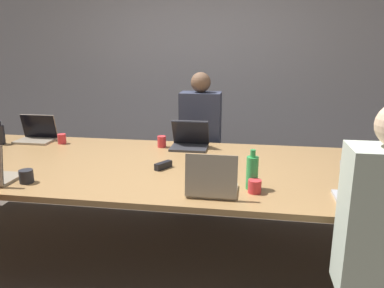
{
  "coord_description": "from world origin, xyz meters",
  "views": [
    {
      "loc": [
        0.67,
        -2.68,
        1.62
      ],
      "look_at": [
        0.22,
        0.1,
        0.88
      ],
      "focal_mm": 35.0,
      "sensor_mm": 36.0,
      "label": 1
    }
  ],
  "objects_px": {
    "bottle_near_midright": "(252,172)",
    "laptop_near_right": "(365,193)",
    "laptop_far_center": "(190,140)",
    "laptop_far_left": "(37,134)",
    "laptop_near_midright": "(212,183)",
    "bottle_far_left": "(0,134)",
    "cup_near_left": "(26,176)",
    "person_far_center": "(200,143)",
    "person_near_right": "(382,250)",
    "cup_near_midright": "(255,186)",
    "cup_far_left": "(62,139)",
    "stapler": "(163,165)",
    "cup_far_center": "(162,142)"
  },
  "relations": [
    {
      "from": "cup_near_midright",
      "to": "bottle_near_midright",
      "type": "bearing_deg",
      "value": 105.83
    },
    {
      "from": "laptop_far_center",
      "to": "stapler",
      "type": "height_order",
      "value": "laptop_far_center"
    },
    {
      "from": "laptop_near_right",
      "to": "bottle_far_left",
      "type": "bearing_deg",
      "value": -17.25
    },
    {
      "from": "cup_far_center",
      "to": "cup_near_left",
      "type": "bearing_deg",
      "value": -123.2
    },
    {
      "from": "laptop_near_midright",
      "to": "laptop_far_left",
      "type": "bearing_deg",
      "value": -31.0
    },
    {
      "from": "laptop_far_left",
      "to": "laptop_far_center",
      "type": "bearing_deg",
      "value": -0.71
    },
    {
      "from": "cup_far_center",
      "to": "cup_near_left",
      "type": "relative_size",
      "value": 1.1
    },
    {
      "from": "cup_far_center",
      "to": "cup_near_left",
      "type": "xyz_separation_m",
      "value": [
        -0.68,
        -1.04,
        -0.01
      ]
    },
    {
      "from": "laptop_far_left",
      "to": "cup_far_center",
      "type": "distance_m",
      "value": 1.24
    },
    {
      "from": "cup_far_left",
      "to": "cup_near_left",
      "type": "xyz_separation_m",
      "value": [
        0.28,
        -1.01,
        -0.0
      ]
    },
    {
      "from": "bottle_near_midright",
      "to": "cup_near_left",
      "type": "bearing_deg",
      "value": -175.05
    },
    {
      "from": "cup_near_left",
      "to": "cup_far_center",
      "type": "bearing_deg",
      "value": 56.8
    },
    {
      "from": "bottle_far_left",
      "to": "stapler",
      "type": "distance_m",
      "value": 1.73
    },
    {
      "from": "cup_near_midright",
      "to": "stapler",
      "type": "distance_m",
      "value": 0.77
    },
    {
      "from": "person_far_center",
      "to": "person_near_right",
      "type": "height_order",
      "value": "person_near_right"
    },
    {
      "from": "bottle_far_left",
      "to": "cup_far_center",
      "type": "relative_size",
      "value": 2.14
    },
    {
      "from": "bottle_far_left",
      "to": "laptop_near_midright",
      "type": "distance_m",
      "value": 2.28
    },
    {
      "from": "laptop_far_center",
      "to": "person_near_right",
      "type": "relative_size",
      "value": 0.24
    },
    {
      "from": "bottle_near_midright",
      "to": "stapler",
      "type": "relative_size",
      "value": 1.72
    },
    {
      "from": "laptop_near_midright",
      "to": "cup_near_midright",
      "type": "distance_m",
      "value": 0.27
    },
    {
      "from": "cup_near_midright",
      "to": "person_far_center",
      "type": "bearing_deg",
      "value": 110.87
    },
    {
      "from": "laptop_far_left",
      "to": "person_near_right",
      "type": "height_order",
      "value": "person_near_right"
    },
    {
      "from": "cup_near_midright",
      "to": "bottle_near_midright",
      "type": "relative_size",
      "value": 0.32
    },
    {
      "from": "laptop_far_center",
      "to": "laptop_near_midright",
      "type": "height_order",
      "value": "laptop_near_midright"
    },
    {
      "from": "laptop_far_left",
      "to": "person_far_center",
      "type": "height_order",
      "value": "person_far_center"
    },
    {
      "from": "laptop_far_center",
      "to": "bottle_near_midright",
      "type": "bearing_deg",
      "value": -58.8
    },
    {
      "from": "bottle_far_left",
      "to": "cup_near_left",
      "type": "xyz_separation_m",
      "value": [
        0.83,
        -0.9,
        -0.05
      ]
    },
    {
      "from": "stapler",
      "to": "person_near_right",
      "type": "bearing_deg",
      "value": -2.93
    },
    {
      "from": "laptop_far_center",
      "to": "laptop_near_midright",
      "type": "bearing_deg",
      "value": -73.5
    },
    {
      "from": "cup_near_midright",
      "to": "laptop_near_right",
      "type": "relative_size",
      "value": 0.27
    },
    {
      "from": "bottle_far_left",
      "to": "laptop_near_midright",
      "type": "relative_size",
      "value": 0.69
    },
    {
      "from": "bottle_far_left",
      "to": "cup_near_left",
      "type": "relative_size",
      "value": 2.34
    },
    {
      "from": "person_near_right",
      "to": "laptop_near_right",
      "type": "bearing_deg",
      "value": -92.83
    },
    {
      "from": "laptop_far_left",
      "to": "cup_near_left",
      "type": "relative_size",
      "value": 3.76
    },
    {
      "from": "laptop_far_center",
      "to": "laptop_near_right",
      "type": "distance_m",
      "value": 1.61
    },
    {
      "from": "laptop_near_midright",
      "to": "person_near_right",
      "type": "relative_size",
      "value": 0.22
    },
    {
      "from": "cup_near_midright",
      "to": "person_near_right",
      "type": "relative_size",
      "value": 0.06
    },
    {
      "from": "person_near_right",
      "to": "cup_far_left",
      "type": "bearing_deg",
      "value": -31.02
    },
    {
      "from": "bottle_near_midright",
      "to": "laptop_near_right",
      "type": "xyz_separation_m",
      "value": [
        0.64,
        -0.15,
        -0.04
      ]
    },
    {
      "from": "laptop_far_left",
      "to": "laptop_near_midright",
      "type": "bearing_deg",
      "value": -31.0
    },
    {
      "from": "cup_far_left",
      "to": "bottle_far_left",
      "type": "distance_m",
      "value": 0.56
    },
    {
      "from": "person_far_center",
      "to": "cup_far_center",
      "type": "distance_m",
      "value": 0.54
    },
    {
      "from": "person_far_center",
      "to": "laptop_near_right",
      "type": "distance_m",
      "value": 1.9
    },
    {
      "from": "person_far_center",
      "to": "stapler",
      "type": "distance_m",
      "value": 1.05
    },
    {
      "from": "person_far_center",
      "to": "bottle_near_midright",
      "type": "height_order",
      "value": "person_far_center"
    },
    {
      "from": "person_near_right",
      "to": "stapler",
      "type": "distance_m",
      "value": 1.55
    },
    {
      "from": "cup_far_left",
      "to": "laptop_far_center",
      "type": "relative_size",
      "value": 0.27
    },
    {
      "from": "bottle_far_left",
      "to": "laptop_near_midright",
      "type": "height_order",
      "value": "laptop_near_midright"
    },
    {
      "from": "bottle_far_left",
      "to": "laptop_near_right",
      "type": "relative_size",
      "value": 0.7
    },
    {
      "from": "laptop_far_left",
      "to": "cup_near_left",
      "type": "distance_m",
      "value": 1.21
    }
  ]
}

